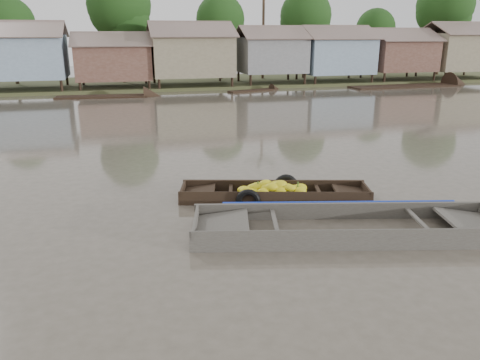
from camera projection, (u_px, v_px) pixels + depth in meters
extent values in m
plane|color=#4F483C|center=(273.00, 217.00, 11.93)|extent=(120.00, 120.00, 0.00)
cube|color=#384723|center=(159.00, 84.00, 42.39)|extent=(120.00, 12.00, 0.50)
cube|color=#7D96AD|center=(23.00, 57.00, 35.85)|extent=(6.20, 5.20, 3.20)
cube|color=brown|center=(16.00, 29.00, 33.94)|extent=(6.60, 3.02, 1.28)
cube|color=brown|center=(23.00, 29.00, 36.53)|extent=(6.60, 3.02, 1.28)
cube|color=brown|center=(114.00, 62.00, 37.60)|extent=(5.80, 4.60, 2.70)
cube|color=brown|center=(112.00, 39.00, 35.90)|extent=(6.20, 2.67, 1.14)
cube|color=brown|center=(112.00, 39.00, 38.20)|extent=(6.20, 2.67, 1.14)
cube|color=#7D7256|center=(191.00, 55.00, 38.95)|extent=(6.50, 5.30, 3.30)
cube|color=brown|center=(193.00, 29.00, 37.00)|extent=(6.90, 3.08, 1.31)
cube|color=brown|center=(188.00, 29.00, 39.64)|extent=(6.90, 3.08, 1.31)
cube|color=slate|center=(271.00, 55.00, 40.63)|extent=(5.40, 4.70, 2.90)
cube|color=brown|center=(276.00, 32.00, 38.89)|extent=(5.80, 2.73, 1.17)
cube|color=brown|center=(267.00, 32.00, 41.23)|extent=(5.80, 2.73, 1.17)
cube|color=#7D96AD|center=(334.00, 55.00, 42.09)|extent=(6.00, 5.00, 3.10)
cube|color=brown|center=(343.00, 32.00, 40.23)|extent=(6.40, 2.90, 1.24)
cube|color=brown|center=(329.00, 32.00, 42.73)|extent=(6.40, 2.90, 1.24)
cube|color=brown|center=(398.00, 55.00, 43.64)|extent=(5.70, 4.90, 2.80)
cube|color=brown|center=(409.00, 35.00, 41.86)|extent=(6.10, 2.85, 1.21)
cube|color=brown|center=(392.00, 34.00, 44.30)|extent=(6.10, 2.85, 1.21)
cube|color=#7D7256|center=(458.00, 52.00, 45.11)|extent=(6.30, 5.10, 3.40)
cube|color=brown|center=(472.00, 28.00, 43.19)|extent=(6.70, 2.96, 1.26)
cube|color=brown|center=(452.00, 28.00, 45.73)|extent=(6.70, 2.96, 1.26)
cylinder|color=#473323|center=(14.00, 57.00, 39.73)|extent=(0.28, 0.28, 4.90)
sphere|color=#133812|center=(9.00, 23.00, 38.88)|extent=(4.20, 4.20, 4.20)
cylinder|color=#473323|center=(122.00, 48.00, 40.73)|extent=(0.28, 0.28, 6.30)
sphere|color=#133812|center=(119.00, 4.00, 39.64)|extent=(5.40, 5.40, 5.40)
cylinder|color=#473323|center=(221.00, 53.00, 43.95)|extent=(0.28, 0.28, 5.25)
sphere|color=#133812|center=(220.00, 19.00, 43.04)|extent=(4.50, 4.50, 4.50)
cylinder|color=#473323|center=(304.00, 51.00, 44.87)|extent=(0.28, 0.28, 5.60)
sphere|color=#133812|center=(306.00, 15.00, 43.90)|extent=(4.80, 4.80, 4.80)
cylinder|color=#473323|center=(373.00, 55.00, 47.85)|extent=(0.28, 0.28, 4.55)
sphere|color=#133812|center=(376.00, 28.00, 47.06)|extent=(3.90, 3.90, 3.90)
cylinder|color=#473323|center=(440.00, 44.00, 48.27)|extent=(0.28, 0.28, 6.65)
sphere|color=#133812|center=(445.00, 5.00, 47.12)|extent=(5.70, 5.70, 5.70)
cylinder|color=#473323|center=(263.00, 38.00, 44.02)|extent=(0.24, 0.24, 8.00)
cube|color=black|center=(274.00, 201.00, 13.35)|extent=(5.29, 2.29, 0.08)
cube|color=black|center=(273.00, 188.00, 13.82)|extent=(5.18, 1.50, 0.49)
cube|color=black|center=(276.00, 201.00, 12.74)|extent=(5.18, 1.50, 0.49)
cube|color=black|center=(366.00, 194.00, 13.27)|extent=(0.35, 1.13, 0.47)
cube|color=black|center=(350.00, 192.00, 13.25)|extent=(1.13, 1.19, 0.19)
cube|color=black|center=(183.00, 194.00, 13.30)|extent=(0.35, 1.13, 0.47)
cube|color=black|center=(199.00, 192.00, 13.28)|extent=(1.13, 1.19, 0.19)
cube|color=black|center=(231.00, 190.00, 13.26)|extent=(0.38, 1.10, 0.05)
cube|color=black|center=(318.00, 191.00, 13.25)|extent=(0.38, 1.10, 0.05)
ellipsoid|color=yellow|center=(295.00, 189.00, 13.51)|extent=(0.42, 0.34, 0.23)
ellipsoid|color=yellow|center=(244.00, 194.00, 13.24)|extent=(0.38, 0.30, 0.20)
ellipsoid|color=yellow|center=(245.00, 198.00, 13.00)|extent=(0.39, 0.31, 0.21)
ellipsoid|color=yellow|center=(282.00, 187.00, 13.56)|extent=(0.42, 0.34, 0.23)
ellipsoid|color=yellow|center=(300.00, 191.00, 13.11)|extent=(0.45, 0.36, 0.24)
ellipsoid|color=yellow|center=(290.00, 188.00, 13.07)|extent=(0.38, 0.31, 0.21)
ellipsoid|color=yellow|center=(275.00, 184.00, 13.29)|extent=(0.37, 0.30, 0.20)
ellipsoid|color=yellow|center=(253.00, 196.00, 13.02)|extent=(0.47, 0.38, 0.25)
ellipsoid|color=yellow|center=(266.00, 184.00, 13.25)|extent=(0.46, 0.37, 0.25)
ellipsoid|color=yellow|center=(300.00, 188.00, 13.44)|extent=(0.48, 0.39, 0.26)
ellipsoid|color=yellow|center=(278.00, 196.00, 12.97)|extent=(0.39, 0.32, 0.21)
ellipsoid|color=yellow|center=(269.00, 186.00, 13.41)|extent=(0.43, 0.35, 0.23)
ellipsoid|color=yellow|center=(253.00, 193.00, 13.08)|extent=(0.43, 0.35, 0.23)
ellipsoid|color=yellow|center=(250.00, 193.00, 13.09)|extent=(0.49, 0.39, 0.26)
ellipsoid|color=yellow|center=(263.00, 192.00, 13.00)|extent=(0.37, 0.30, 0.20)
ellipsoid|color=yellow|center=(267.00, 188.00, 13.16)|extent=(0.45, 0.37, 0.24)
ellipsoid|color=yellow|center=(253.00, 188.00, 13.29)|extent=(0.42, 0.34, 0.22)
ellipsoid|color=yellow|center=(283.00, 187.00, 13.59)|extent=(0.40, 0.33, 0.22)
ellipsoid|color=yellow|center=(307.00, 197.00, 12.96)|extent=(0.41, 0.33, 0.22)
ellipsoid|color=yellow|center=(277.00, 188.00, 13.13)|extent=(0.44, 0.35, 0.23)
ellipsoid|color=yellow|center=(287.00, 188.00, 13.17)|extent=(0.45, 0.36, 0.24)
ellipsoid|color=yellow|center=(247.00, 191.00, 13.23)|extent=(0.49, 0.39, 0.26)
ellipsoid|color=yellow|center=(280.00, 185.00, 13.17)|extent=(0.50, 0.40, 0.27)
ellipsoid|color=yellow|center=(265.00, 185.00, 13.50)|extent=(0.39, 0.31, 0.21)
ellipsoid|color=yellow|center=(267.00, 187.00, 13.35)|extent=(0.43, 0.35, 0.23)
ellipsoid|color=yellow|center=(281.00, 191.00, 13.07)|extent=(0.42, 0.34, 0.23)
ellipsoid|color=yellow|center=(272.00, 187.00, 13.07)|extent=(0.46, 0.37, 0.25)
ellipsoid|color=yellow|center=(244.00, 190.00, 13.38)|extent=(0.44, 0.36, 0.24)
ellipsoid|color=yellow|center=(269.00, 187.00, 13.47)|extent=(0.40, 0.32, 0.21)
ellipsoid|color=yellow|center=(273.00, 186.00, 13.34)|extent=(0.46, 0.37, 0.25)
ellipsoid|color=yellow|center=(257.00, 187.00, 13.28)|extent=(0.49, 0.39, 0.26)
ellipsoid|color=yellow|center=(251.00, 195.00, 13.01)|extent=(0.48, 0.39, 0.26)
cylinder|color=#3F6626|center=(258.00, 185.00, 13.20)|extent=(0.04, 0.04, 0.17)
cylinder|color=#3F6626|center=(281.00, 185.00, 13.20)|extent=(0.04, 0.04, 0.17)
cylinder|color=#3F6626|center=(298.00, 185.00, 13.20)|extent=(0.04, 0.04, 0.17)
torus|color=black|center=(286.00, 186.00, 13.89)|extent=(0.76, 0.35, 0.74)
torus|color=black|center=(248.00, 201.00, 12.67)|extent=(0.70, 0.34, 0.68)
cube|color=#3E3A34|center=(347.00, 236.00, 11.01)|extent=(7.25, 3.08, 0.08)
cube|color=#3E3A34|center=(339.00, 213.00, 11.76)|extent=(7.10, 1.78, 0.58)
cube|color=#3E3A34|center=(357.00, 243.00, 10.11)|extent=(7.10, 1.78, 0.58)
cube|color=#3E3A34|center=(471.00, 223.00, 10.98)|extent=(1.54, 1.76, 0.23)
cube|color=#3E3A34|center=(196.00, 228.00, 10.85)|extent=(0.46, 1.74, 0.55)
cube|color=#3E3A34|center=(222.00, 225.00, 10.85)|extent=(1.54, 1.76, 0.23)
cube|color=#3E3A34|center=(275.00, 223.00, 10.86)|extent=(0.48, 1.68, 0.05)
cube|color=#3E3A34|center=(419.00, 221.00, 10.94)|extent=(0.48, 1.68, 0.05)
cube|color=#665E54|center=(347.00, 235.00, 11.00)|extent=(5.57, 2.57, 0.02)
cube|color=#102CA8|center=(339.00, 204.00, 11.75)|extent=(5.73, 1.40, 0.14)
torus|color=olive|center=(430.00, 238.00, 10.76)|extent=(0.40, 0.40, 0.06)
torus|color=olive|center=(430.00, 237.00, 10.75)|extent=(0.33, 0.33, 0.06)
cube|color=black|center=(405.00, 87.00, 40.30)|extent=(10.01, 2.62, 0.35)
cube|color=black|center=(102.00, 98.00, 33.76)|extent=(6.57, 2.00, 0.35)
cube|color=black|center=(252.00, 92.00, 37.23)|extent=(4.16, 2.02, 0.35)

